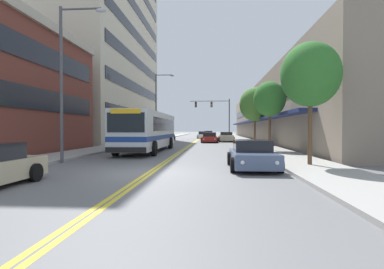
{
  "coord_description": "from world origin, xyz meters",
  "views": [
    {
      "loc": [
        2.55,
        -11.8,
        1.77
      ],
      "look_at": [
        0.16,
        21.0,
        1.13
      ],
      "focal_mm": 28.0,
      "sensor_mm": 36.0,
      "label": 1
    }
  ],
  "objects_px": {
    "fire_hydrant": "(264,148)",
    "street_lamp_left_near": "(68,70)",
    "street_lamp_left_far": "(158,102)",
    "street_tree_right_far": "(255,104)",
    "car_dark_grey_parked_left_near": "(156,138)",
    "car_red_moving_second": "(210,138)",
    "street_tree_right_mid": "(270,99)",
    "car_slate_blue_parked_right_foreground": "(252,155)",
    "city_bus": "(149,130)",
    "car_white_moving_third": "(203,135)",
    "car_silver_moving_lead": "(208,134)",
    "car_champagne_parked_right_mid": "(226,137)",
    "street_tree_right_near": "(310,75)",
    "traffic_signal_mast": "(216,110)",
    "car_charcoal_parked_left_mid": "(168,136)"
  },
  "relations": [
    {
      "from": "car_slate_blue_parked_right_foreground",
      "to": "street_tree_right_far",
      "type": "bearing_deg",
      "value": 82.01
    },
    {
      "from": "street_lamp_left_near",
      "to": "street_tree_right_near",
      "type": "relative_size",
      "value": 1.44
    },
    {
      "from": "street_lamp_left_far",
      "to": "street_tree_right_mid",
      "type": "height_order",
      "value": "street_lamp_left_far"
    },
    {
      "from": "street_lamp_left_far",
      "to": "street_tree_right_far",
      "type": "height_order",
      "value": "street_lamp_left_far"
    },
    {
      "from": "street_tree_right_mid",
      "to": "fire_hydrant",
      "type": "bearing_deg",
      "value": -106.4
    },
    {
      "from": "car_champagne_parked_right_mid",
      "to": "street_tree_right_far",
      "type": "xyz_separation_m",
      "value": [
        2.9,
        -7.16,
        3.86
      ]
    },
    {
      "from": "car_silver_moving_lead",
      "to": "street_tree_right_near",
      "type": "distance_m",
      "value": 51.45
    },
    {
      "from": "street_tree_right_near",
      "to": "car_dark_grey_parked_left_near",
      "type": "bearing_deg",
      "value": 118.56
    },
    {
      "from": "car_slate_blue_parked_right_foreground",
      "to": "street_lamp_left_far",
      "type": "bearing_deg",
      "value": 108.98
    },
    {
      "from": "city_bus",
      "to": "traffic_signal_mast",
      "type": "relative_size",
      "value": 1.77
    },
    {
      "from": "fire_hydrant",
      "to": "street_lamp_left_near",
      "type": "bearing_deg",
      "value": -153.61
    },
    {
      "from": "fire_hydrant",
      "to": "traffic_signal_mast",
      "type": "bearing_deg",
      "value": 95.53
    },
    {
      "from": "car_charcoal_parked_left_mid",
      "to": "street_tree_right_far",
      "type": "bearing_deg",
      "value": -42.45
    },
    {
      "from": "city_bus",
      "to": "fire_hydrant",
      "type": "bearing_deg",
      "value": -18.81
    },
    {
      "from": "car_dark_grey_parked_left_near",
      "to": "street_lamp_left_far",
      "type": "relative_size",
      "value": 0.46
    },
    {
      "from": "car_dark_grey_parked_left_near",
      "to": "car_charcoal_parked_left_mid",
      "type": "distance_m",
      "value": 9.99
    },
    {
      "from": "car_red_moving_second",
      "to": "street_lamp_left_far",
      "type": "bearing_deg",
      "value": 167.01
    },
    {
      "from": "car_red_moving_second",
      "to": "city_bus",
      "type": "bearing_deg",
      "value": -106.54
    },
    {
      "from": "car_charcoal_parked_left_mid",
      "to": "fire_hydrant",
      "type": "bearing_deg",
      "value": -66.93
    },
    {
      "from": "car_champagne_parked_right_mid",
      "to": "street_tree_right_near",
      "type": "xyz_separation_m",
      "value": [
        2.69,
        -27.18,
        3.6
      ]
    },
    {
      "from": "city_bus",
      "to": "car_champagne_parked_right_mid",
      "type": "relative_size",
      "value": 2.61
    },
    {
      "from": "car_slate_blue_parked_right_foreground",
      "to": "street_tree_right_mid",
      "type": "bearing_deg",
      "value": 75.48
    },
    {
      "from": "street_lamp_left_near",
      "to": "street_tree_right_near",
      "type": "height_order",
      "value": "street_lamp_left_near"
    },
    {
      "from": "car_slate_blue_parked_right_foreground",
      "to": "car_champagne_parked_right_mid",
      "type": "xyz_separation_m",
      "value": [
        -0.01,
        27.78,
        0.05
      ]
    },
    {
      "from": "traffic_signal_mast",
      "to": "street_tree_right_far",
      "type": "distance_m",
      "value": 18.03
    },
    {
      "from": "car_dark_grey_parked_left_near",
      "to": "car_champagne_parked_right_mid",
      "type": "xyz_separation_m",
      "value": [
        8.52,
        6.59,
        0.0
      ]
    },
    {
      "from": "traffic_signal_mast",
      "to": "street_lamp_left_near",
      "type": "distance_m",
      "value": 37.48
    },
    {
      "from": "car_slate_blue_parked_right_foreground",
      "to": "street_lamp_left_near",
      "type": "height_order",
      "value": "street_lamp_left_near"
    },
    {
      "from": "car_champagne_parked_right_mid",
      "to": "car_silver_moving_lead",
      "type": "xyz_separation_m",
      "value": [
        -2.85,
        23.84,
        -0.02
      ]
    },
    {
      "from": "car_charcoal_parked_left_mid",
      "to": "fire_hydrant",
      "type": "relative_size",
      "value": 6.09
    },
    {
      "from": "street_lamp_left_near",
      "to": "car_red_moving_second",
      "type": "bearing_deg",
      "value": 73.65
    },
    {
      "from": "car_champagne_parked_right_mid",
      "to": "car_silver_moving_lead",
      "type": "height_order",
      "value": "car_champagne_parked_right_mid"
    },
    {
      "from": "car_red_moving_second",
      "to": "street_tree_right_mid",
      "type": "height_order",
      "value": "street_tree_right_mid"
    },
    {
      "from": "car_champagne_parked_right_mid",
      "to": "fire_hydrant",
      "type": "distance_m",
      "value": 20.95
    },
    {
      "from": "car_charcoal_parked_left_mid",
      "to": "car_silver_moving_lead",
      "type": "distance_m",
      "value": 21.24
    },
    {
      "from": "city_bus",
      "to": "street_tree_right_mid",
      "type": "height_order",
      "value": "street_tree_right_mid"
    },
    {
      "from": "street_lamp_left_far",
      "to": "street_tree_right_near",
      "type": "distance_m",
      "value": 28.86
    },
    {
      "from": "street_tree_right_near",
      "to": "street_tree_right_mid",
      "type": "bearing_deg",
      "value": 90.91
    },
    {
      "from": "car_white_moving_third",
      "to": "city_bus",
      "type": "bearing_deg",
      "value": -95.64
    },
    {
      "from": "city_bus",
      "to": "car_dark_grey_parked_left_near",
      "type": "bearing_deg",
      "value": 98.48
    },
    {
      "from": "car_champagne_parked_right_mid",
      "to": "street_lamp_left_near",
      "type": "xyz_separation_m",
      "value": [
        -9.2,
        -26.29,
        4.16
      ]
    },
    {
      "from": "car_slate_blue_parked_right_foreground",
      "to": "street_tree_right_near",
      "type": "distance_m",
      "value": 4.56
    },
    {
      "from": "street_tree_right_mid",
      "to": "car_dark_grey_parked_left_near",
      "type": "bearing_deg",
      "value": 134.15
    },
    {
      "from": "car_charcoal_parked_left_mid",
      "to": "street_lamp_left_near",
      "type": "xyz_separation_m",
      "value": [
        -0.56,
        -29.69,
        4.18
      ]
    },
    {
      "from": "car_dark_grey_parked_left_near",
      "to": "city_bus",
      "type": "bearing_deg",
      "value": -81.52
    },
    {
      "from": "car_silver_moving_lead",
      "to": "car_red_moving_second",
      "type": "distance_m",
      "value": 26.39
    },
    {
      "from": "car_red_moving_second",
      "to": "street_tree_right_mid",
      "type": "relative_size",
      "value": 0.87
    },
    {
      "from": "car_slate_blue_parked_right_foreground",
      "to": "fire_hydrant",
      "type": "bearing_deg",
      "value": 76.28
    },
    {
      "from": "car_red_moving_second",
      "to": "car_white_moving_third",
      "type": "relative_size",
      "value": 0.98
    },
    {
      "from": "car_red_moving_second",
      "to": "street_tree_right_far",
      "type": "distance_m",
      "value": 7.94
    }
  ]
}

